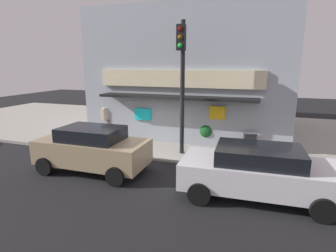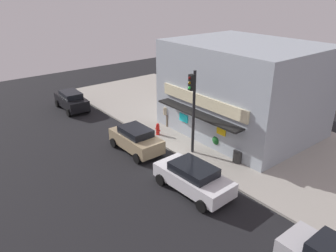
{
  "view_description": "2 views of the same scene",
  "coord_description": "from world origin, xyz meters",
  "px_view_note": "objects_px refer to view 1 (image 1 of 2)",
  "views": [
    {
      "loc": [
        4.36,
        -9.68,
        3.82
      ],
      "look_at": [
        0.7,
        1.01,
        1.25
      ],
      "focal_mm": 29.04,
      "sensor_mm": 36.0,
      "label": 1
    },
    {
      "loc": [
        15.08,
        -12.04,
        10.05
      ],
      "look_at": [
        -0.13,
        0.08,
        1.68
      ],
      "focal_mm": 34.98,
      "sensor_mm": 36.0,
      "label": 2
    }
  ],
  "objects_px": {
    "fire_hydrant": "(107,137)",
    "parked_car_tan": "(92,148)",
    "pedestrian": "(108,118)",
    "potted_plant_by_doorway": "(207,132)",
    "trash_can": "(249,142)",
    "traffic_light": "(182,71)",
    "parked_car_white": "(258,171)"
  },
  "relations": [
    {
      "from": "fire_hydrant",
      "to": "parked_car_white",
      "type": "xyz_separation_m",
      "value": [
        6.62,
        -2.64,
        0.24
      ]
    },
    {
      "from": "traffic_light",
      "to": "parked_car_tan",
      "type": "distance_m",
      "value": 4.52
    },
    {
      "from": "traffic_light",
      "to": "parked_car_white",
      "type": "bearing_deg",
      "value": -40.97
    },
    {
      "from": "pedestrian",
      "to": "potted_plant_by_doorway",
      "type": "height_order",
      "value": "pedestrian"
    },
    {
      "from": "traffic_light",
      "to": "pedestrian",
      "type": "xyz_separation_m",
      "value": [
        -4.39,
        1.51,
        -2.43
      ]
    },
    {
      "from": "traffic_light",
      "to": "potted_plant_by_doorway",
      "type": "distance_m",
      "value": 3.33
    },
    {
      "from": "traffic_light",
      "to": "trash_can",
      "type": "bearing_deg",
      "value": 26.41
    },
    {
      "from": "fire_hydrant",
      "to": "pedestrian",
      "type": "height_order",
      "value": "pedestrian"
    },
    {
      "from": "trash_can",
      "to": "pedestrian",
      "type": "xyz_separation_m",
      "value": [
        -7.08,
        0.17,
        0.61
      ]
    },
    {
      "from": "fire_hydrant",
      "to": "pedestrian",
      "type": "xyz_separation_m",
      "value": [
        -0.85,
        1.55,
        0.56
      ]
    },
    {
      "from": "parked_car_tan",
      "to": "trash_can",
      "type": "bearing_deg",
      "value": 36.02
    },
    {
      "from": "pedestrian",
      "to": "potted_plant_by_doorway",
      "type": "xyz_separation_m",
      "value": [
        5.15,
        0.15,
        -0.36
      ]
    },
    {
      "from": "pedestrian",
      "to": "parked_car_white",
      "type": "relative_size",
      "value": 0.39
    },
    {
      "from": "fire_hydrant",
      "to": "pedestrian",
      "type": "distance_m",
      "value": 1.86
    },
    {
      "from": "trash_can",
      "to": "parked_car_tan",
      "type": "distance_m",
      "value": 6.56
    },
    {
      "from": "traffic_light",
      "to": "fire_hydrant",
      "type": "relative_size",
      "value": 6.12
    },
    {
      "from": "pedestrian",
      "to": "parked_car_white",
      "type": "bearing_deg",
      "value": -29.27
    },
    {
      "from": "trash_can",
      "to": "parked_car_white",
      "type": "relative_size",
      "value": 0.17
    },
    {
      "from": "potted_plant_by_doorway",
      "to": "parked_car_white",
      "type": "height_order",
      "value": "parked_car_white"
    },
    {
      "from": "traffic_light",
      "to": "fire_hydrant",
      "type": "bearing_deg",
      "value": -179.31
    },
    {
      "from": "trash_can",
      "to": "potted_plant_by_doorway",
      "type": "relative_size",
      "value": 0.69
    },
    {
      "from": "parked_car_white",
      "to": "trash_can",
      "type": "bearing_deg",
      "value": 95.58
    },
    {
      "from": "pedestrian",
      "to": "parked_car_tan",
      "type": "distance_m",
      "value": 4.41
    },
    {
      "from": "trash_can",
      "to": "traffic_light",
      "type": "bearing_deg",
      "value": -153.59
    },
    {
      "from": "potted_plant_by_doorway",
      "to": "parked_car_white",
      "type": "distance_m",
      "value": 4.92
    },
    {
      "from": "potted_plant_by_doorway",
      "to": "parked_car_white",
      "type": "bearing_deg",
      "value": -61.82
    },
    {
      "from": "parked_car_tan",
      "to": "fire_hydrant",
      "type": "bearing_deg",
      "value": 110.57
    },
    {
      "from": "traffic_light",
      "to": "pedestrian",
      "type": "relative_size",
      "value": 3.04
    },
    {
      "from": "potted_plant_by_doorway",
      "to": "traffic_light",
      "type": "bearing_deg",
      "value": -114.72
    },
    {
      "from": "traffic_light",
      "to": "trash_can",
      "type": "distance_m",
      "value": 4.28
    },
    {
      "from": "fire_hydrant",
      "to": "parked_car_tan",
      "type": "relative_size",
      "value": 0.22
    },
    {
      "from": "parked_car_white",
      "to": "traffic_light",
      "type": "bearing_deg",
      "value": 139.03
    }
  ]
}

